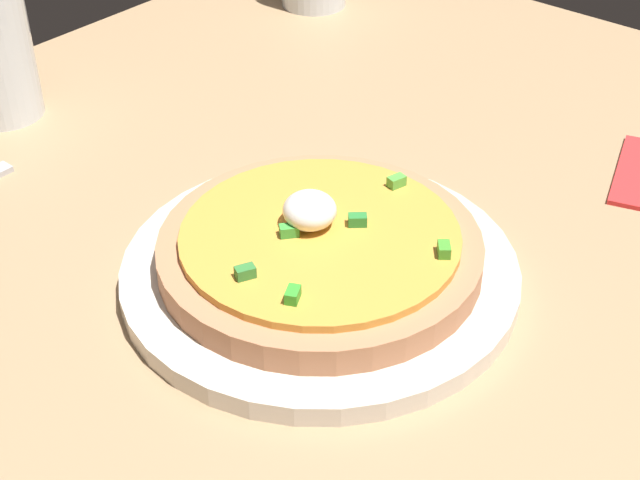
# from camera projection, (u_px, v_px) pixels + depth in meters

# --- Properties ---
(dining_table) EXTENTS (1.13, 0.80, 0.03)m
(dining_table) POSITION_uv_depth(u_px,v_px,m) (226.00, 263.00, 0.70)
(dining_table) COLOR tan
(dining_table) RESTS_ON ground
(plate) EXTENTS (0.28, 0.28, 0.02)m
(plate) POSITION_uv_depth(u_px,v_px,m) (320.00, 272.00, 0.66)
(plate) COLOR silver
(plate) RESTS_ON dining_table
(pizza) EXTENTS (0.22, 0.22, 0.05)m
(pizza) POSITION_uv_depth(u_px,v_px,m) (320.00, 248.00, 0.65)
(pizza) COLOR tan
(pizza) RESTS_ON plate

